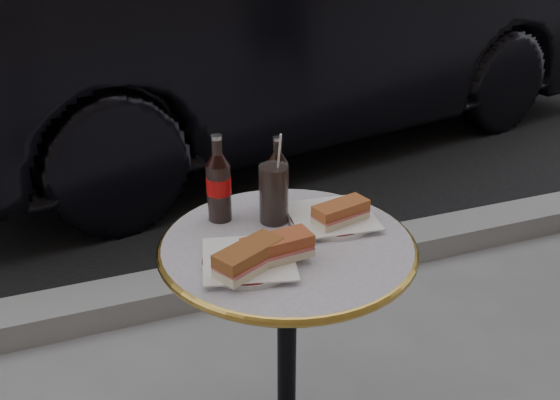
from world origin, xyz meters
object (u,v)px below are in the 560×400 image
object	(u,v)px
cola_bottle_right	(277,173)
parked_car	(282,23)
cola_glass	(274,194)
cola_bottle_left	(218,178)
bistro_table	(287,362)
plate_left	(249,262)
plate_right	(331,218)

from	to	relation	value
cola_bottle_right	parked_car	distance (m)	2.57
cola_glass	cola_bottle_left	bearing A→B (deg)	154.08
cola_bottle_right	cola_glass	distance (m)	0.08
bistro_table	cola_glass	size ratio (longest dim) A/B	4.77
plate_left	cola_bottle_left	distance (m)	0.26
cola_bottle_right	cola_glass	size ratio (longest dim) A/B	1.31
cola_bottle_left	parked_car	xyz separation A→B (m)	(1.09, 2.40, -0.09)
plate_right	cola_bottle_right	distance (m)	0.18
plate_right	cola_bottle_left	bearing A→B (deg)	157.00
plate_left	plate_right	xyz separation A→B (m)	(0.26, 0.12, 0.00)
plate_right	plate_left	bearing A→B (deg)	-154.67
cola_bottle_right	plate_left	bearing A→B (deg)	-123.63
bistro_table	cola_glass	distance (m)	0.46
plate_right	parked_car	size ratio (longest dim) A/B	0.05
plate_right	cola_glass	size ratio (longest dim) A/B	1.42
plate_right	cola_bottle_right	xyz separation A→B (m)	(-0.10, 0.12, 0.09)
cola_glass	plate_left	bearing A→B (deg)	-125.60
cola_bottle_left	parked_car	bearing A→B (deg)	65.57
bistro_table	plate_right	size ratio (longest dim) A/B	3.36
parked_car	cola_glass	bearing A→B (deg)	146.31
cola_glass	plate_right	bearing A→B (deg)	-20.25
cola_bottle_right	parked_car	world-z (taller)	parked_car
plate_left	cola_glass	xyz separation A→B (m)	(0.13, 0.17, 0.07)
cola_bottle_right	cola_glass	xyz separation A→B (m)	(-0.03, -0.07, -0.02)
bistro_table	plate_right	xyz separation A→B (m)	(0.14, 0.06, 0.37)
plate_right	cola_glass	world-z (taller)	cola_glass
cola_glass	parked_car	xyz separation A→B (m)	(0.97, 2.46, -0.05)
cola_glass	cola_bottle_right	bearing A→B (deg)	62.08
plate_left	parked_car	xyz separation A→B (m)	(1.09, 2.64, 0.02)
cola_bottle_left	cola_bottle_right	distance (m)	0.16
bistro_table	plate_right	bearing A→B (deg)	22.63
bistro_table	cola_bottle_left	size ratio (longest dim) A/B	3.22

